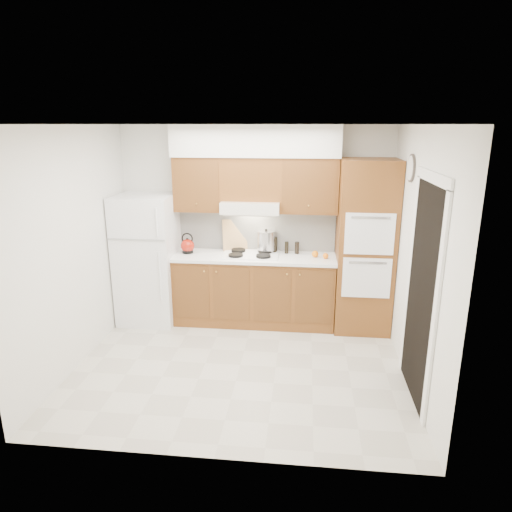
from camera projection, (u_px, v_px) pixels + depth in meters
The scene contains 26 objects.
floor at pixel (240, 365), 5.12m from camera, with size 3.60×3.60×0.00m, color beige.
ceiling at pixel (238, 124), 4.39m from camera, with size 3.60×3.60×0.00m, color white.
wall_back at pixel (255, 224), 6.19m from camera, with size 3.60×0.02×2.60m, color silver.
wall_left at pixel (75, 249), 4.94m from camera, with size 0.02×3.00×2.60m, color silver.
wall_right at pixel (417, 259), 4.57m from camera, with size 0.02×3.00×2.60m, color silver.
fridge at pixel (148, 259), 6.11m from camera, with size 0.75×0.72×1.72m, color white.
base_cabinets at pixel (254, 290), 6.13m from camera, with size 2.11×0.60×0.90m, color brown.
countertop at pixel (254, 257), 5.99m from camera, with size 2.13×0.62×0.04m, color white.
backsplash at pixel (257, 230), 6.19m from camera, with size 2.11×0.03×0.56m, color white.
oven_cabinet at pixel (365, 247), 5.78m from camera, with size 0.70×0.65×2.20m, color brown.
upper_cab_left at pixel (199, 184), 5.95m from camera, with size 0.63×0.33×0.70m, color brown.
upper_cab_right at pixel (309, 185), 5.80m from camera, with size 0.73×0.33×0.70m, color brown.
range_hood at pixel (251, 207), 5.90m from camera, with size 0.75×0.45×0.15m, color silver.
upper_cab_over_hood at pixel (252, 179), 5.86m from camera, with size 0.75×0.33×0.55m, color brown.
soffit at pixel (255, 141), 5.71m from camera, with size 2.13×0.36×0.40m, color silver.
cooktop at pixel (251, 255), 6.01m from camera, with size 0.74×0.50×0.01m, color white.
doorway at pixel (421, 295), 4.31m from camera, with size 0.02×0.90×2.10m, color black.
wall_clock at pixel (411, 168), 4.86m from camera, with size 0.30×0.30×0.02m, color #3F3833.
kettle at pixel (188, 246), 6.07m from camera, with size 0.18×0.18×0.18m, color maroon.
cutting_board at pixel (235, 236), 6.21m from camera, with size 0.33×0.02×0.44m, color tan.
stock_pot at pixel (266, 241), 6.11m from camera, with size 0.24×0.24×0.25m, color silver.
condiment_a at pixel (275, 245), 6.11m from camera, with size 0.06×0.06×0.21m, color black.
condiment_b at pixel (287, 248), 6.07m from camera, with size 0.05×0.05×0.16m, color black.
condiment_c at pixel (297, 248), 6.05m from camera, with size 0.06×0.06×0.16m, color black.
orange_near at pixel (326, 256), 5.84m from camera, with size 0.07×0.07×0.07m, color #F45B0C.
orange_far at pixel (315, 254), 5.90m from camera, with size 0.08×0.08×0.08m, color orange.
Camera 1 is at (0.67, -4.53, 2.60)m, focal length 32.00 mm.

